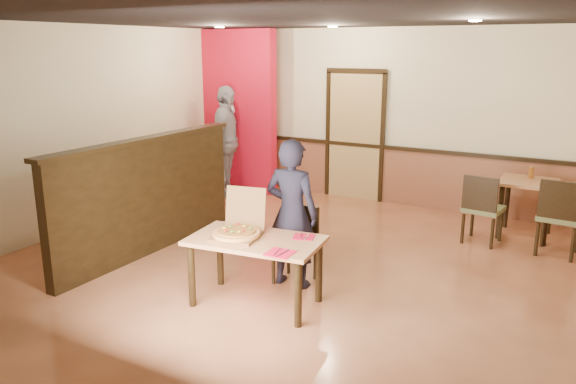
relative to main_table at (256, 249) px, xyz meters
name	(u,v)px	position (x,y,z in m)	size (l,w,h in m)	color
floor	(298,276)	(0.04, 0.81, -0.58)	(7.00, 7.00, 0.00)	#C9784E
ceiling	(299,16)	(0.04, 0.81, 2.22)	(7.00, 7.00, 0.00)	black
wall_back	(403,118)	(0.04, 4.31, 0.82)	(7.00, 7.00, 0.00)	beige
wall_left	(72,130)	(-3.46, 0.81, 0.82)	(7.00, 7.00, 0.00)	beige
wainscot_back	(400,177)	(0.04, 4.28, -0.13)	(7.00, 0.04, 0.90)	brown
chair_rail_back	(401,148)	(0.04, 4.26, 0.34)	(7.00, 0.06, 0.06)	black
back_door	(355,137)	(-0.76, 4.27, 0.47)	(0.90, 0.06, 2.10)	tan
booth_partition	(148,195)	(-1.96, 0.61, 0.15)	(0.20, 3.10, 1.44)	black
red_accent_panel	(235,111)	(-2.86, 3.81, 0.82)	(1.60, 0.20, 2.78)	red
spot_a	(219,27)	(-2.26, 2.61, 2.20)	(0.14, 0.14, 0.02)	beige
spot_b	(333,27)	(-0.76, 3.31, 2.20)	(0.14, 0.14, 0.02)	beige
spot_c	(475,20)	(1.44, 2.31, 2.20)	(0.14, 0.14, 0.02)	beige
main_table	(256,249)	(0.00, 0.00, 0.00)	(1.36, 0.89, 0.69)	tan
diner_chair	(297,241)	(0.07, 0.73, -0.13)	(0.41, 0.41, 0.82)	#626C3F
side_chair_left	(482,206)	(1.59, 2.93, -0.08)	(0.50, 0.50, 0.92)	#626C3F
side_chair_right	(559,214)	(2.49, 2.92, -0.05)	(0.51, 0.51, 0.97)	#626C3F
side_table	(527,193)	(2.05, 3.55, 0.01)	(0.72, 0.72, 0.77)	tan
diner	(292,214)	(0.08, 0.59, 0.22)	(0.58, 0.38, 1.59)	black
passerby	(226,142)	(-2.70, 3.32, 0.36)	(1.10, 0.46, 1.88)	#96959D
pizza_box	(238,231)	(-0.18, -0.03, 0.16)	(0.52, 0.58, 0.45)	brown
pizza	(236,233)	(-0.17, -0.07, 0.15)	(0.46, 0.46, 0.03)	#C78A48
napkin_near	(280,253)	(0.41, -0.23, 0.11)	(0.25, 0.25, 0.01)	red
napkin_far	(304,237)	(0.39, 0.27, 0.11)	(0.25, 0.25, 0.01)	red
condiment	(531,173)	(2.05, 3.69, 0.27)	(0.06, 0.06, 0.16)	brown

